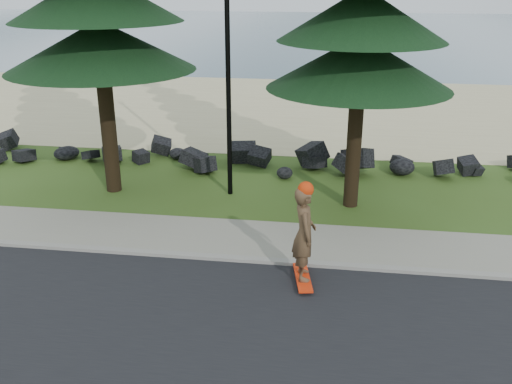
# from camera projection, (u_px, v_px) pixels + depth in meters

# --- Properties ---
(ground) EXTENTS (160.00, 160.00, 0.00)m
(ground) POSITION_uv_depth(u_px,v_px,m) (206.00, 241.00, 13.89)
(ground) COLOR #354E18
(ground) RESTS_ON ground
(road) EXTENTS (160.00, 7.00, 0.02)m
(road) POSITION_uv_depth(u_px,v_px,m) (149.00, 357.00, 9.74)
(road) COLOR black
(road) RESTS_ON ground
(kerb) EXTENTS (160.00, 0.20, 0.10)m
(kerb) POSITION_uv_depth(u_px,v_px,m) (198.00, 256.00, 13.04)
(kerb) COLOR gray
(kerb) RESTS_ON ground
(sidewalk) EXTENTS (160.00, 2.00, 0.08)m
(sidewalk) POSITION_uv_depth(u_px,v_px,m) (208.00, 236.00, 14.06)
(sidewalk) COLOR gray
(sidewalk) RESTS_ON ground
(beach_sand) EXTENTS (160.00, 15.00, 0.01)m
(beach_sand) POSITION_uv_depth(u_px,v_px,m) (273.00, 108.00, 27.25)
(beach_sand) COLOR tan
(beach_sand) RESTS_ON ground
(ocean) EXTENTS (160.00, 58.00, 0.01)m
(ocean) POSITION_uv_depth(u_px,v_px,m) (311.00, 31.00, 60.90)
(ocean) COLOR #314F5E
(ocean) RESTS_ON ground
(seawall_boulders) EXTENTS (60.00, 2.40, 1.10)m
(seawall_boulders) POSITION_uv_depth(u_px,v_px,m) (243.00, 167.00, 19.05)
(seawall_boulders) COLOR black
(seawall_boulders) RESTS_ON ground
(lamp_post) EXTENTS (0.25, 0.14, 8.14)m
(lamp_post) POSITION_uv_depth(u_px,v_px,m) (228.00, 51.00, 15.33)
(lamp_post) COLOR black
(lamp_post) RESTS_ON ground
(skateboarder) EXTENTS (0.60, 1.24, 2.25)m
(skateboarder) POSITION_uv_depth(u_px,v_px,m) (304.00, 234.00, 11.66)
(skateboarder) COLOR red
(skateboarder) RESTS_ON ground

